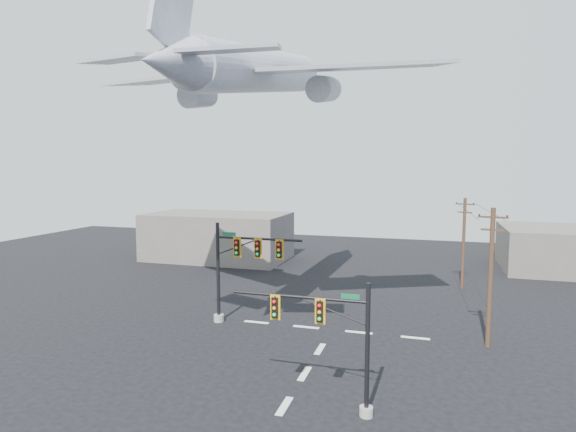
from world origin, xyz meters
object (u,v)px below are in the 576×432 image
(signal_mast_near, at_px, (336,342))
(utility_pole_b, at_px, (464,241))
(airliner, at_px, (259,71))
(utility_pole_a, at_px, (491,275))
(signal_mast_far, at_px, (238,268))

(signal_mast_near, xyz_separation_m, utility_pole_b, (7.38, 27.74, 1.13))
(utility_pole_b, distance_m, airliner, 26.37)
(utility_pole_a, height_order, utility_pole_b, utility_pole_a)
(utility_pole_a, xyz_separation_m, utility_pole_b, (-0.77, 16.21, -0.20))
(signal_mast_near, xyz_separation_m, signal_mast_far, (-9.78, 11.09, 0.81))
(utility_pole_b, xyz_separation_m, airliner, (-15.83, -15.32, 14.49))
(signal_mast_far, distance_m, utility_pole_a, 17.95)
(signal_mast_far, relative_size, utility_pole_a, 0.83)
(utility_pole_a, bearing_deg, signal_mast_far, -168.53)
(signal_mast_far, xyz_separation_m, airliner, (1.34, 1.33, 14.82))
(signal_mast_near, xyz_separation_m, utility_pole_a, (8.15, 11.53, 1.33))
(airliner, bearing_deg, utility_pole_b, -43.70)
(utility_pole_b, bearing_deg, utility_pole_a, -67.02)
(utility_pole_a, bearing_deg, signal_mast_near, -115.21)
(utility_pole_a, xyz_separation_m, airliner, (-16.60, 0.89, 14.30))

